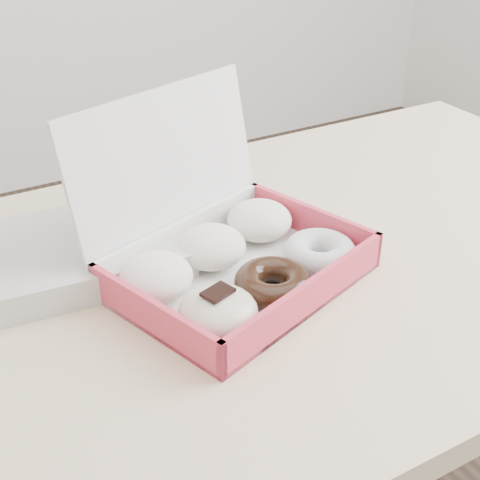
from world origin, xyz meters
TOP-DOWN VIEW (x-y plane):
  - table at (0.00, 0.00)m, footprint 1.20×0.80m
  - donut_box at (-0.20, -0.01)m, footprint 0.41×0.38m
  - newspapers at (-0.37, 0.12)m, footprint 0.29×0.24m

SIDE VIEW (x-z plane):
  - table at x=0.00m, z-range 0.30..1.05m
  - newspapers at x=-0.37m, z-range 0.75..0.79m
  - donut_box at x=-0.20m, z-range 0.67..0.91m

